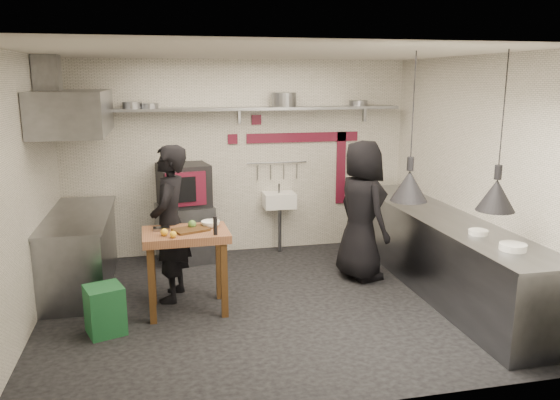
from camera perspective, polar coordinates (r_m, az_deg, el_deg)
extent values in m
plane|color=black|center=(6.38, -1.25, -10.82)|extent=(5.00, 5.00, 0.00)
plane|color=silver|center=(5.86, -1.39, 15.17)|extent=(5.00, 5.00, 0.00)
cube|color=silver|center=(8.01, -4.24, 4.41)|extent=(5.00, 0.04, 2.80)
cube|color=silver|center=(3.98, 4.57, -4.03)|extent=(5.00, 0.04, 2.80)
cube|color=silver|center=(6.02, -25.38, 0.48)|extent=(0.04, 4.20, 2.80)
cube|color=silver|center=(6.89, 19.55, 2.38)|extent=(0.04, 4.20, 2.80)
cube|color=maroon|center=(8.14, 2.42, 6.56)|extent=(1.70, 0.02, 0.14)
cube|color=maroon|center=(8.38, 6.37, 3.35)|extent=(0.14, 0.02, 1.10)
cube|color=maroon|center=(7.97, -2.48, 8.37)|extent=(0.14, 0.02, 0.14)
cube|color=maroon|center=(7.94, -4.97, 6.36)|extent=(0.14, 0.02, 0.14)
cube|color=slate|center=(7.76, -4.13, 9.50)|extent=(4.60, 0.34, 0.04)
cube|color=slate|center=(7.87, -18.24, 8.22)|extent=(0.04, 0.06, 0.24)
cube|color=slate|center=(7.91, -4.28, 8.83)|extent=(0.04, 0.06, 0.24)
cube|color=slate|center=(8.40, 8.82, 8.93)|extent=(0.04, 0.06, 0.24)
cylinder|color=slate|center=(7.68, -15.20, 9.55)|extent=(0.30, 0.30, 0.09)
cylinder|color=slate|center=(7.68, -13.46, 9.57)|extent=(0.28, 0.28, 0.07)
cylinder|color=slate|center=(7.87, 0.43, 10.44)|extent=(0.38, 0.38, 0.20)
cylinder|color=slate|center=(8.19, 8.19, 9.99)|extent=(0.32, 0.32, 0.08)
cube|color=slate|center=(7.84, -9.88, -3.40)|extent=(0.83, 0.78, 0.80)
cube|color=black|center=(7.71, -10.03, 1.59)|extent=(0.76, 0.72, 0.58)
cube|color=maroon|center=(7.38, -9.80, 1.11)|extent=(0.54, 0.13, 0.46)
cube|color=black|center=(7.34, -10.26, 1.04)|extent=(0.39, 0.08, 0.34)
cube|color=white|center=(8.04, -0.10, -0.01)|extent=(0.46, 0.34, 0.22)
cylinder|color=slate|center=(8.00, -0.10, 1.25)|extent=(0.03, 0.03, 0.14)
cylinder|color=slate|center=(8.11, -0.04, -3.11)|extent=(0.06, 0.06, 0.66)
cylinder|color=slate|center=(8.08, -0.31, 3.94)|extent=(0.90, 0.02, 0.02)
cube|color=slate|center=(6.94, 16.51, -5.44)|extent=(0.70, 3.80, 0.90)
cube|color=slate|center=(6.81, 16.75, -1.72)|extent=(0.76, 3.90, 0.03)
cylinder|color=white|center=(5.68, 23.16, -4.54)|extent=(0.33, 0.33, 0.07)
cylinder|color=white|center=(6.11, 20.01, -3.18)|extent=(0.23, 0.23, 0.05)
cube|color=slate|center=(7.18, -20.14, -5.08)|extent=(0.70, 1.90, 0.90)
cube|color=slate|center=(7.06, -20.42, -1.48)|extent=(0.76, 2.00, 0.03)
cube|color=slate|center=(6.88, -20.80, 8.57)|extent=(0.78, 1.60, 0.50)
cube|color=slate|center=(6.90, -23.15, 11.73)|extent=(0.28, 0.28, 0.50)
cube|color=#1A572C|center=(5.89, -17.82, -10.87)|extent=(0.44, 0.44, 0.50)
cube|color=#4D3016|center=(6.00, -9.29, -3.08)|extent=(0.42, 0.36, 0.02)
cylinder|color=black|center=(5.79, -6.78, -2.68)|extent=(0.06, 0.06, 0.20)
sphere|color=yellow|center=(5.85, -12.00, -3.31)|extent=(0.08, 0.08, 0.08)
sphere|color=yellow|center=(5.76, -11.12, -3.54)|extent=(0.10, 0.10, 0.07)
sphere|color=#528035|center=(6.07, -9.17, -2.51)|extent=(0.11, 0.11, 0.09)
cube|color=slate|center=(6.08, -12.28, -2.96)|extent=(0.18, 0.13, 0.03)
imported|color=white|center=(6.12, -7.26, -2.49)|extent=(0.24, 0.24, 0.07)
imported|color=black|center=(6.38, -11.43, -2.45)|extent=(0.58, 0.75, 1.81)
imported|color=black|center=(7.01, 8.53, -1.09)|extent=(0.76, 0.98, 1.79)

